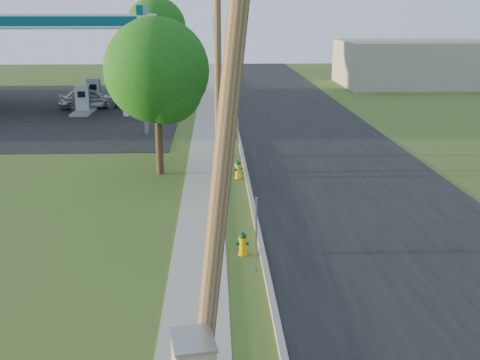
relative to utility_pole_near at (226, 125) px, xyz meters
name	(u,v)px	position (x,y,z in m)	size (l,w,h in m)	color
road	(364,201)	(5.10, 11.00, -4.79)	(8.00, 120.00, 0.02)	black
curb	(252,201)	(1.10, 11.00, -4.73)	(0.15, 120.00, 0.15)	gray
sidewalk	(202,203)	(-0.65, 11.00, -4.79)	(1.50, 120.00, 0.03)	gray
utility_pole_near	(226,125)	(0.00, 0.00, 0.00)	(1.40, 0.32, 9.48)	brown
utility_pole_mid	(218,48)	(0.00, 18.00, 0.15)	(1.40, 0.32, 9.80)	brown
utility_pole_far	(216,36)	(0.00, 36.00, 0.00)	(1.40, 0.32, 9.50)	brown
sign_post_near	(256,235)	(0.85, 5.20, -3.80)	(0.05, 0.04, 2.00)	gray
sign_post_mid	(238,140)	(0.85, 17.00, -3.80)	(0.05, 0.04, 2.00)	gray
sign_post_far	(230,101)	(0.85, 29.20, -3.80)	(0.05, 0.04, 2.00)	gray
gas_canopy	(16,22)	(-13.40, 33.00, 1.09)	(18.18, 9.18, 6.40)	silver
fuel_pump_ne	(83,103)	(-8.90, 31.00, -4.08)	(1.20, 3.20, 1.90)	gray
fuel_pump_se	(94,95)	(-8.90, 35.00, -4.08)	(1.20, 3.20, 1.90)	gray
price_pylon	(143,33)	(-3.90, 23.50, 0.63)	(0.34, 2.04, 6.85)	gray
distant_building	(419,63)	(18.60, 46.00, -2.80)	(14.00, 10.00, 4.00)	gray
tree_verge	(159,75)	(-2.36, 15.06, -0.71)	(4.20, 4.20, 6.37)	#38251A
tree_lot	(157,30)	(-4.98, 43.52, 0.23)	(5.15, 5.15, 7.81)	#38251A
hydrant_near	(243,244)	(0.56, 6.28, -4.47)	(0.35, 0.31, 0.68)	#DFA400
hydrant_mid	(238,170)	(0.75, 14.27, -4.43)	(0.39, 0.35, 0.76)	gold
hydrant_far	(226,109)	(0.60, 30.10, -4.42)	(0.41, 0.37, 0.79)	#EFB508
car_silver	(90,98)	(-8.87, 33.13, -4.09)	(1.68, 4.18, 1.42)	#A7AAAF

